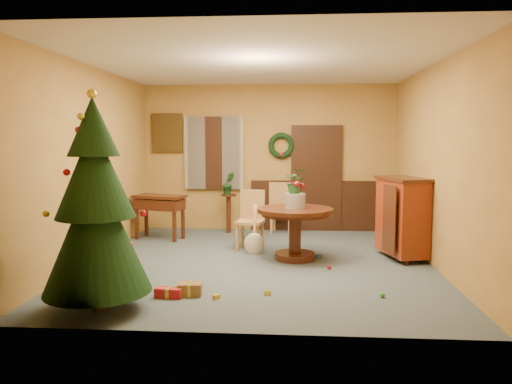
# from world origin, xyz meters

# --- Properties ---
(room_envelope) EXTENTS (5.50, 5.50, 5.50)m
(room_envelope) POSITION_xyz_m (0.21, 2.70, 1.12)
(room_envelope) COLOR #324149
(room_envelope) RESTS_ON ground
(dining_table) EXTENTS (1.14, 1.14, 0.79)m
(dining_table) POSITION_xyz_m (0.52, 0.22, 0.55)
(dining_table) COLOR black
(dining_table) RESTS_ON floor
(urn) EXTENTS (0.30, 0.30, 0.22)m
(urn) POSITION_xyz_m (0.52, 0.22, 0.90)
(urn) COLOR slate
(urn) RESTS_ON dining_table
(centerpiece_plant) EXTENTS (0.34, 0.30, 0.38)m
(centerpiece_plant) POSITION_xyz_m (0.52, 0.22, 1.20)
(centerpiece_plant) COLOR #1E4C23
(centerpiece_plant) RESTS_ON urn
(chair_near) EXTENTS (0.49, 0.49, 0.98)m
(chair_near) POSITION_xyz_m (-0.21, 0.97, 0.52)
(chair_near) COLOR #9C683E
(chair_near) RESTS_ON floor
(chair_far) EXTENTS (0.49, 0.49, 1.00)m
(chair_far) POSITION_xyz_m (0.26, 2.37, 0.54)
(chair_far) COLOR #9C683E
(chair_far) RESTS_ON floor
(guitar) EXTENTS (0.33, 0.49, 0.74)m
(guitar) POSITION_xyz_m (-0.13, 0.55, 0.38)
(guitar) COLOR beige
(guitar) RESTS_ON floor
(plant_stand) EXTENTS (0.29, 0.29, 0.75)m
(plant_stand) POSITION_xyz_m (-0.76, 2.33, 0.47)
(plant_stand) COLOR black
(plant_stand) RESTS_ON floor
(stand_plant) EXTENTS (0.30, 0.28, 0.44)m
(stand_plant) POSITION_xyz_m (-0.76, 2.33, 0.97)
(stand_plant) COLOR #19471E
(stand_plant) RESTS_ON plant_stand
(christmas_tree) EXTENTS (1.13, 1.13, 2.33)m
(christmas_tree) POSITION_xyz_m (-1.58, -2.22, 1.11)
(christmas_tree) COLOR #382111
(christmas_tree) RESTS_ON floor
(writing_desk) EXTENTS (1.00, 0.68, 0.81)m
(writing_desk) POSITION_xyz_m (-1.94, 1.61, 0.61)
(writing_desk) COLOR black
(writing_desk) RESTS_ON floor
(sideboard) EXTENTS (0.74, 1.07, 1.25)m
(sideboard) POSITION_xyz_m (2.15, 0.40, 0.67)
(sideboard) COLOR #5B1F0A
(sideboard) RESTS_ON floor
(gift_a) EXTENTS (0.28, 0.22, 0.15)m
(gift_a) POSITION_xyz_m (-0.71, -1.63, 0.07)
(gift_a) COLOR brown
(gift_a) RESTS_ON floor
(gift_b) EXTENTS (0.28, 0.28, 0.21)m
(gift_b) POSITION_xyz_m (-1.89, -1.72, 0.10)
(gift_b) COLOR #A6161B
(gift_b) RESTS_ON floor
(gift_c) EXTENTS (0.27, 0.21, 0.13)m
(gift_c) POSITION_xyz_m (-2.15, -0.79, 0.06)
(gift_c) COLOR brown
(gift_c) RESTS_ON floor
(gift_d) EXTENTS (0.32, 0.16, 0.11)m
(gift_d) POSITION_xyz_m (-0.94, -1.73, 0.06)
(gift_d) COLOR #A6161B
(gift_d) RESTS_ON floor
(toy_a) EXTENTS (0.09, 0.08, 0.05)m
(toy_a) POSITION_xyz_m (0.90, 0.35, 0.03)
(toy_a) COLOR #2554A0
(toy_a) RESTS_ON floor
(toy_b) EXTENTS (0.06, 0.06, 0.06)m
(toy_b) POSITION_xyz_m (1.52, -1.57, 0.03)
(toy_b) COLOR #268E2E
(toy_b) RESTS_ON floor
(toy_c) EXTENTS (0.09, 0.09, 0.05)m
(toy_c) POSITION_xyz_m (-0.38, -1.75, 0.03)
(toy_c) COLOR #BC8F23
(toy_c) RESTS_ON floor
(toy_d) EXTENTS (0.06, 0.06, 0.06)m
(toy_d) POSITION_xyz_m (1.00, -0.33, 0.03)
(toy_d) COLOR #B70C1C
(toy_d) RESTS_ON floor
(toy_e) EXTENTS (0.09, 0.07, 0.05)m
(toy_e) POSITION_xyz_m (0.19, -1.56, 0.03)
(toy_e) COLOR gold
(toy_e) RESTS_ON floor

